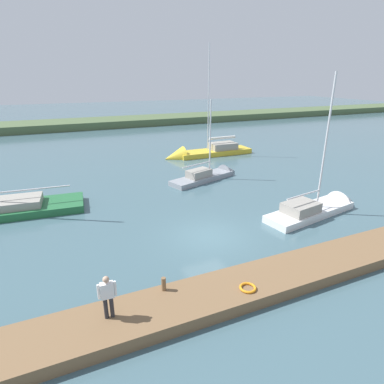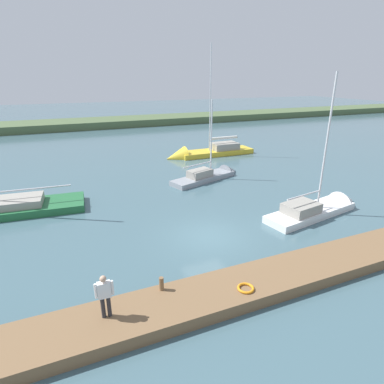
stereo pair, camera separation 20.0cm
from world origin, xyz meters
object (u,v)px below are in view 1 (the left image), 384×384
Objects in this scene: sailboat_behind_pier at (211,176)px; sailboat_inner_slip at (321,208)px; life_ring_buoy at (248,288)px; person_on_dock at (107,294)px; mooring_post_near at (164,284)px; sailboat_far_right at (202,154)px.

sailboat_behind_pier is 9.83m from sailboat_inner_slip.
person_on_dock is at bearing -6.71° from life_ring_buoy.
sailboat_inner_slip is 5.73× the size of person_on_dock.
mooring_post_near is 0.04× the size of sailboat_far_right.
person_on_dock is (13.84, 21.68, 1.25)m from sailboat_far_right.
sailboat_inner_slip is (-3.32, 9.26, 0.05)m from sailboat_behind_pier.
sailboat_behind_pier reaches higher than mooring_post_near.
person_on_dock is (11.05, 14.09, 1.29)m from sailboat_behind_pier.
sailboat_behind_pier is at bearing -123.44° from mooring_post_near.
sailboat_inner_slip is 16.85m from sailboat_far_right.
sailboat_far_right is at bearing -29.38° from person_on_dock.
mooring_post_near is at bearing 61.12° from sailboat_far_right.
life_ring_buoy is 0.41× the size of person_on_dock.
sailboat_behind_pier is at bearing -34.92° from person_on_dock.
sailboat_far_right is 7.67× the size of person_on_dock.
life_ring_buoy is 0.05× the size of sailboat_far_right.
sailboat_inner_slip is at bearing -149.40° from life_ring_buoy.
sailboat_far_right reaches higher than life_ring_buoy.
mooring_post_near reaches higher than life_ring_buoy.
sailboat_far_right is (-8.68, -22.29, -0.37)m from life_ring_buoy.
life_ring_buoy is 10.70m from sailboat_inner_slip.
person_on_dock is at bearing -146.64° from sailboat_behind_pier.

